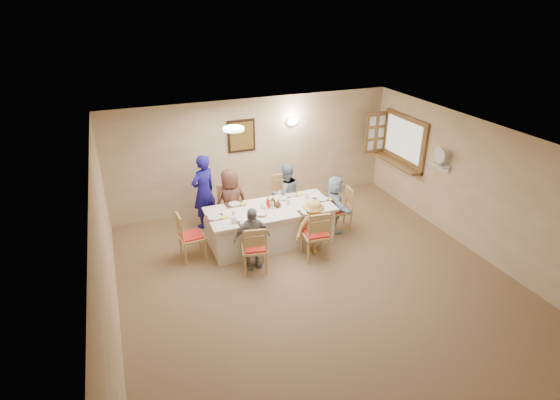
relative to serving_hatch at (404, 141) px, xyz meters
name	(u,v)px	position (x,y,z in m)	size (l,w,h in m)	color
ground	(321,286)	(-3.21, -2.40, -1.50)	(7.00, 7.00, 0.00)	#9B7453
room_walls	(325,207)	(-3.21, -2.40, 0.01)	(7.00, 7.00, 7.00)	tan
wall_picture	(241,136)	(-3.51, 1.06, 0.20)	(0.62, 0.05, 0.72)	black
wall_sconce	(293,122)	(-2.31, 1.04, 0.40)	(0.26, 0.09, 0.18)	white
ceiling_light	(233,129)	(-4.21, -0.90, 0.97)	(0.36, 0.36, 0.05)	white
serving_hatch	(404,141)	(0.00, 0.00, 0.00)	(0.06, 1.50, 1.15)	brown
hatch_sill	(397,163)	(-0.12, 0.00, -0.53)	(0.30, 1.50, 0.05)	brown
shutter_door	(376,133)	(-0.26, 0.76, 0.00)	(0.55, 0.04, 1.00)	brown
fan_shelf	(441,165)	(-0.08, -1.35, -0.10)	(0.22, 0.36, 0.03)	white
desk_fan	(441,158)	(-0.11, -1.35, 0.05)	(0.30, 0.30, 0.28)	#A5A5A8
dining_table	(270,225)	(-3.50, -0.71, -1.12)	(2.46, 1.04, 0.76)	white
chair_back_left	(230,209)	(-4.10, 0.09, -1.02)	(0.46, 0.46, 0.96)	tan
chair_back_right	(284,199)	(-2.90, 0.09, -1.00)	(0.48, 0.48, 1.00)	tan
chair_front_left	(254,247)	(-4.10, -1.51, -1.03)	(0.45, 0.45, 0.94)	tan
chair_front_right	(316,233)	(-2.90, -1.51, -0.99)	(0.48, 0.48, 1.01)	tan
chair_left_end	(192,236)	(-5.05, -0.71, -1.02)	(0.46, 0.46, 0.96)	tan
chair_right_end	(340,209)	(-1.95, -0.71, -1.04)	(0.44, 0.44, 0.92)	tan
diner_back_left	(231,202)	(-4.10, -0.03, -0.80)	(0.74, 0.54, 1.40)	#542F26
diner_back_right	(286,194)	(-2.90, -0.03, -0.83)	(0.67, 0.53, 1.34)	gray
diner_front_left	(252,238)	(-4.10, -1.39, -0.91)	(0.71, 0.33, 1.18)	gray
diner_front_right	(313,228)	(-2.90, -1.39, -0.94)	(0.75, 0.46, 1.12)	#E0AD56
diner_right_end	(335,204)	(-2.08, -0.71, -0.89)	(0.56, 1.17, 1.21)	silver
caregiver	(204,192)	(-4.55, 0.44, -0.70)	(0.69, 0.61, 1.60)	navy
placemat_fl	(247,223)	(-4.10, -1.13, -0.74)	(0.35, 0.26, 0.01)	#472B19
plate_fl	(247,223)	(-4.10, -1.13, -0.73)	(0.25, 0.25, 0.02)	white
napkin_fl	(257,222)	(-3.92, -1.18, -0.73)	(0.14, 0.14, 0.01)	#DBEC31
placemat_fr	(307,212)	(-2.90, -1.13, -0.74)	(0.35, 0.26, 0.01)	#472B19
plate_fr	(307,212)	(-2.90, -1.13, -0.73)	(0.25, 0.25, 0.02)	white
napkin_fr	(317,211)	(-2.72, -1.18, -0.73)	(0.13, 0.13, 0.01)	#DBEC31
placemat_bl	(234,204)	(-4.10, -0.29, -0.74)	(0.38, 0.28, 0.01)	#472B19
plate_bl	(234,204)	(-4.10, -0.29, -0.73)	(0.23, 0.23, 0.01)	white
napkin_bl	(244,203)	(-3.92, -0.34, -0.73)	(0.14, 0.14, 0.01)	#DBEC31
placemat_br	(291,195)	(-2.90, -0.29, -0.74)	(0.33, 0.25, 0.01)	#472B19
plate_br	(291,194)	(-2.90, -0.29, -0.73)	(0.24, 0.24, 0.02)	white
napkin_br	(299,194)	(-2.72, -0.34, -0.73)	(0.14, 0.14, 0.01)	#DBEC31
placemat_le	(215,218)	(-4.60, -0.71, -0.74)	(0.36, 0.27, 0.01)	#472B19
plate_le	(215,217)	(-4.60, -0.71, -0.73)	(0.25, 0.25, 0.02)	white
napkin_le	(225,217)	(-4.42, -0.76, -0.73)	(0.14, 0.14, 0.01)	#DBEC31
placemat_re	(322,199)	(-2.38, -0.71, -0.74)	(0.35, 0.26, 0.01)	#472B19
plate_re	(322,199)	(-2.38, -0.71, -0.73)	(0.23, 0.23, 0.01)	white
napkin_re	(331,198)	(-2.20, -0.76, -0.73)	(0.13, 0.13, 0.01)	#DBEC31
teacup_a	(234,221)	(-4.31, -1.03, -0.70)	(0.14, 0.14, 0.09)	white
teacup_b	(280,193)	(-3.11, -0.21, -0.70)	(0.09, 0.09, 0.08)	white
bowl_a	(261,214)	(-3.76, -0.92, -0.71)	(0.30, 0.30, 0.05)	white
bowl_b	(283,198)	(-3.13, -0.44, -0.71)	(0.23, 0.23, 0.06)	white
condiment_ketchup	(268,202)	(-3.53, -0.67, -0.63)	(0.12, 0.12, 0.23)	red
condiment_brown	(273,201)	(-3.41, -0.62, -0.64)	(0.11, 0.11, 0.20)	#552E16
condiment_malt	(278,204)	(-3.35, -0.72, -0.66)	(0.16, 0.16, 0.16)	#552E16
drinking_glass	(262,206)	(-3.65, -0.66, -0.68)	(0.06, 0.06, 0.10)	silver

